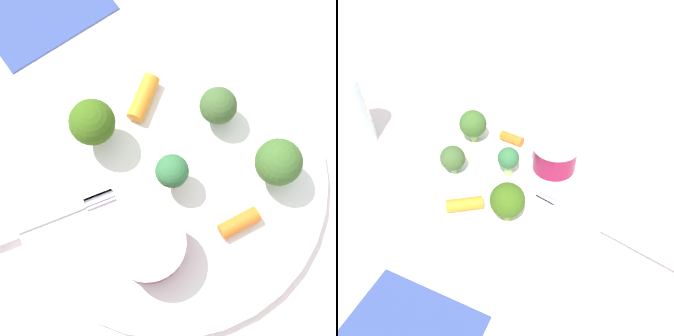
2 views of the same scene
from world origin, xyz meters
TOP-DOWN VIEW (x-y plane):
  - ground_plane at (0.00, 0.00)m, footprint 2.40×2.40m
  - plate at (0.00, 0.00)m, footprint 0.30×0.30m
  - sauce_cup at (-0.06, 0.04)m, footprint 0.06×0.06m
  - broccoli_floret_0 at (-0.01, 0.00)m, footprint 0.03×0.03m
  - broccoli_floret_1 at (0.06, 0.05)m, footprint 0.04×0.04m
  - broccoli_floret_2 at (-0.03, -0.09)m, footprint 0.04×0.04m
  - broccoli_floret_3 at (0.04, -0.06)m, footprint 0.04×0.04m
  - carrot_stick_0 at (-0.07, -0.04)m, footprint 0.02×0.04m
  - carrot_stick_1 at (0.08, -0.00)m, footprint 0.05×0.04m
  - fork at (-0.01, 0.15)m, footprint 0.02×0.20m
  - drinking_glass at (0.09, -0.25)m, footprint 0.07×0.07m

SIDE VIEW (x-z plane):
  - ground_plane at x=0.00m, z-range 0.00..0.00m
  - plate at x=0.00m, z-range 0.00..0.01m
  - fork at x=-0.01m, z-range 0.01..0.01m
  - carrot_stick_0 at x=-0.07m, z-range 0.01..0.03m
  - carrot_stick_1 at x=0.08m, z-range 0.01..0.03m
  - sauce_cup at x=-0.06m, z-range 0.01..0.05m
  - broccoli_floret_3 at x=0.04m, z-range 0.02..0.06m
  - broccoli_floret_0 at x=-0.01m, z-range 0.02..0.06m
  - broccoli_floret_2 at x=-0.03m, z-range 0.02..0.07m
  - broccoli_floret_1 at x=0.06m, z-range 0.02..0.08m
  - drinking_glass at x=0.09m, z-range 0.00..0.11m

